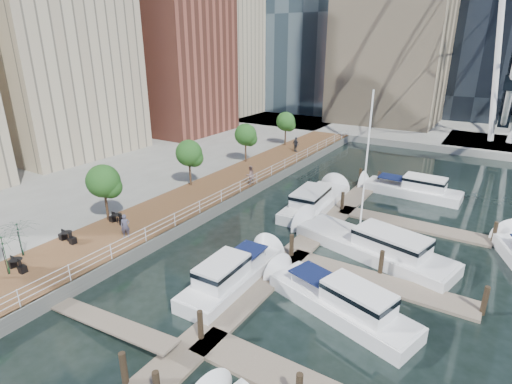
{
  "coord_description": "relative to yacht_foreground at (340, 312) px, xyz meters",
  "views": [
    {
      "loc": [
        14.1,
        -14.49,
        14.21
      ],
      "look_at": [
        -1.94,
        11.18,
        3.0
      ],
      "focal_mm": 28.0,
      "sensor_mm": 36.0,
      "label": 1
    }
  ],
  "objects": [
    {
      "name": "floating_docks",
      "position": [
        -0.21,
        6.04,
        0.49
      ],
      "size": [
        16.0,
        34.0,
        2.6
      ],
      "color": "#6D6051",
      "rests_on": "ground"
    },
    {
      "name": "pedestrian_far",
      "position": [
        -16.71,
        27.61,
        1.96
      ],
      "size": [
        1.22,
        0.85,
        1.92
      ],
      "primitive_type": "imported",
      "rotation": [
        0.0,
        0.0,
        2.76
      ],
      "color": "#2E313A",
      "rests_on": "boardwalk"
    },
    {
      "name": "seawall",
      "position": [
        -14.18,
        11.06,
        0.5
      ],
      "size": [
        0.25,
        60.0,
        1.0
      ],
      "primitive_type": "cube",
      "color": "#595954",
      "rests_on": "ground"
    },
    {
      "name": "midrise_condos",
      "position": [
        -41.75,
        22.88,
        13.42
      ],
      "size": [
        19.0,
        67.0,
        28.0
      ],
      "color": "#BCAD8E",
      "rests_on": "ground"
    },
    {
      "name": "street_trees",
      "position": [
        -19.58,
        10.06,
        4.29
      ],
      "size": [
        2.6,
        42.6,
        4.6
      ],
      "color": "#3F2B1C",
      "rests_on": "ground"
    },
    {
      "name": "pier",
      "position": [
        5.82,
        48.06,
        0.5
      ],
      "size": [
        14.0,
        12.0,
        1.0
      ],
      "primitive_type": "cube",
      "color": "gray",
      "rests_on": "ground"
    },
    {
      "name": "moored_yachts",
      "position": [
        -0.2,
        7.58,
        0.0
      ],
      "size": [
        23.36,
        35.33,
        11.5
      ],
      "color": "silver",
      "rests_on": "ground"
    },
    {
      "name": "land_inland",
      "position": [
        -44.18,
        11.06,
        0.5
      ],
      "size": [
        48.0,
        90.0,
        1.0
      ],
      "primitive_type": "cube",
      "color": "gray",
      "rests_on": "ground"
    },
    {
      "name": "cafe_tables",
      "position": [
        -18.58,
        -5.94,
        1.37
      ],
      "size": [
        2.5,
        13.7,
        0.74
      ],
      "color": "black",
      "rests_on": "ground"
    },
    {
      "name": "pedestrian_near",
      "position": [
        -15.99,
        -1.23,
        1.88
      ],
      "size": [
        0.76,
        0.75,
        1.77
      ],
      "primitive_type": "imported",
      "rotation": [
        0.0,
        0.0,
        0.76
      ],
      "color": "#44445B",
      "rests_on": "boardwalk"
    },
    {
      "name": "pedestrian_mid",
      "position": [
        -14.68,
        13.45,
        1.97
      ],
      "size": [
        1.07,
        1.16,
        1.94
      ],
      "primitive_type": "imported",
      "rotation": [
        0.0,
        0.0,
        -2.02
      ],
      "color": "#99726A",
      "rests_on": "boardwalk"
    },
    {
      "name": "railing",
      "position": [
        -14.28,
        11.06,
        1.52
      ],
      "size": [
        0.1,
        60.0,
        1.05
      ],
      "primitive_type": null,
      "color": "white",
      "rests_on": "boardwalk"
    },
    {
      "name": "yacht_foreground",
      "position": [
        0.0,
        0.0,
        0.0
      ],
      "size": [
        10.1,
        5.33,
        2.15
      ],
      "primitive_type": null,
      "rotation": [
        0.0,
        0.0,
        1.28
      ],
      "color": "white",
      "rests_on": "ground"
    },
    {
      "name": "land_far",
      "position": [
        -8.18,
        98.06,
        0.5
      ],
      "size": [
        200.0,
        114.0,
        1.0
      ],
      "primitive_type": "cube",
      "color": "gray",
      "rests_on": "ground"
    },
    {
      "name": "boardwalk",
      "position": [
        -17.18,
        11.06,
        0.5
      ],
      "size": [
        6.0,
        60.0,
        1.0
      ],
      "primitive_type": "cube",
      "color": "brown",
      "rests_on": "ground"
    },
    {
      "name": "ground",
      "position": [
        -8.18,
        -3.94,
        0.0
      ],
      "size": [
        520.0,
        520.0,
        0.0
      ],
      "primitive_type": "plane",
      "color": "black",
      "rests_on": "ground"
    }
  ]
}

